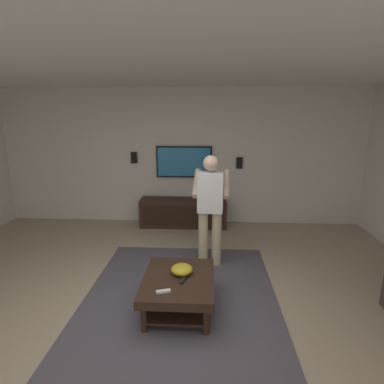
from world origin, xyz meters
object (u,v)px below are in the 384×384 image
Objects in this scene: person_standing at (210,204)px; wall_speaker_right at (134,158)px; remote_white at (163,291)px; remote_black at (183,280)px; coffee_table at (179,286)px; bowl at (182,269)px; tv at (184,162)px; vase_round at (209,194)px; media_console at (183,213)px; wall_speaker_left at (239,163)px.

wall_speaker_right is at bearing 43.51° from person_standing.
remote_white and remote_black have the same top height.
remote_white is 0.68× the size of wall_speaker_right.
coffee_table is 0.36m from remote_white.
person_standing is 2.45m from wall_speaker_right.
bowl is at bearing 50.29° from remote_white.
tv is 5.02× the size of vase_round.
remote_white is (-3.11, -0.04, 0.14)m from media_console.
tv reaches higher than remote_white.
wall_speaker_right is (0.23, 1.50, 0.68)m from vase_round.
remote_white is at bearing 154.85° from remote_black.
coffee_table is at bearing 167.44° from person_standing.
bowl is at bearing 167.64° from person_standing.
remote_black is (-1.25, 0.30, -0.52)m from person_standing.
coffee_table is 0.59× the size of media_console.
remote_white is at bearing 0.72° from tv.
person_standing is at bearing -16.79° from coffee_table.
tv is 3.06m from bowl.
person_standing reaches higher than bowl.
person_standing is at bearing -140.72° from wall_speaker_right.
person_standing is at bearing 17.97° from media_console.
person_standing is 10.93× the size of remote_white.
wall_speaker_right is (3.36, 1.05, 0.92)m from remote_white.
media_console is (2.80, 0.17, -0.02)m from coffee_table.
tv is 1.01m from wall_speaker_right.
bowl is 1.13× the size of wall_speaker_right.
person_standing reaches higher than media_console.
coffee_table is 2.86m from vase_round.
coffee_table is at bearing 3.22° from tv.
person_standing reaches higher than remote_black.
media_console is 7.73× the size of wall_speaker_right.
person_standing is (-1.86, -0.53, -0.33)m from tv.
person_standing reaches higher than tv.
wall_speaker_left is 1.00× the size of wall_speaker_right.
vase_round is 1.67m from wall_speaker_right.
bowl is 1.66× the size of remote_black.
remote_black reaches higher than coffee_table.
wall_speaker_right is at bearing -104.14° from media_console.
tv is at bearing 20.00° from person_standing.
bowl is at bearing -157.79° from wall_speaker_right.
remote_white is 3.64m from wall_speaker_right.
wall_speaker_left reaches higher than remote_black.
media_console is at bearing 92.74° from vase_round.
person_standing is 1.98m from wall_speaker_left.
media_console is 1.83m from person_standing.
vase_round is at bearing 92.74° from media_console.
person_standing is 7.45× the size of vase_round.
coffee_table is 3.19m from tv.
vase_round is at bearing 63.75° from remote_white.
tv reaches higher than remote_black.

